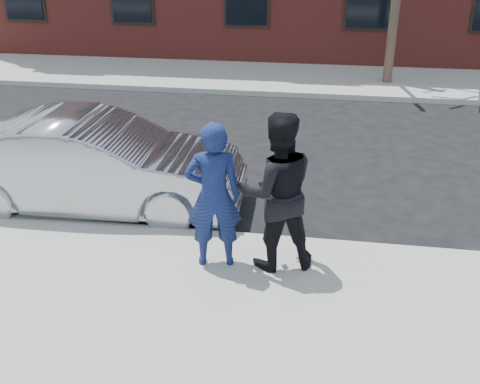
# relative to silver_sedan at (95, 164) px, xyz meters

# --- Properties ---
(ground) EXTENTS (100.00, 100.00, 0.00)m
(ground) POSITION_rel_silver_sedan_xyz_m (0.75, -2.30, -0.78)
(ground) COLOR black
(ground) RESTS_ON ground
(near_sidewalk) EXTENTS (50.00, 3.50, 0.15)m
(near_sidewalk) POSITION_rel_silver_sedan_xyz_m (0.75, -2.55, -0.70)
(near_sidewalk) COLOR gray
(near_sidewalk) RESTS_ON ground
(near_curb) EXTENTS (50.00, 0.10, 0.15)m
(near_curb) POSITION_rel_silver_sedan_xyz_m (0.75, -0.75, -0.70)
(near_curb) COLOR #999691
(near_curb) RESTS_ON ground
(far_sidewalk) EXTENTS (50.00, 3.50, 0.15)m
(far_sidewalk) POSITION_rel_silver_sedan_xyz_m (0.75, 8.95, -0.70)
(far_sidewalk) COLOR gray
(far_sidewalk) RESTS_ON ground
(far_curb) EXTENTS (50.00, 0.10, 0.15)m
(far_curb) POSITION_rel_silver_sedan_xyz_m (0.75, 7.15, -0.70)
(far_curb) COLOR #999691
(far_curb) RESTS_ON ground
(silver_sedan) EXTENTS (4.79, 1.85, 1.56)m
(silver_sedan) POSITION_rel_silver_sedan_xyz_m (0.00, 0.00, 0.00)
(silver_sedan) COLOR #999BA3
(silver_sedan) RESTS_ON ground
(man_hoodie) EXTENTS (0.80, 0.61, 1.96)m
(man_hoodie) POSITION_rel_silver_sedan_xyz_m (2.25, -1.55, 0.35)
(man_hoodie) COLOR navy
(man_hoodie) RESTS_ON near_sidewalk
(man_peacoat) EXTENTS (1.21, 1.06, 2.09)m
(man_peacoat) POSITION_rel_silver_sedan_xyz_m (3.04, -1.45, 0.42)
(man_peacoat) COLOR black
(man_peacoat) RESTS_ON near_sidewalk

